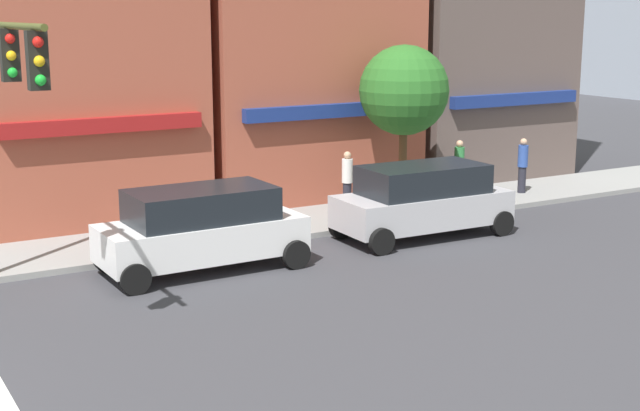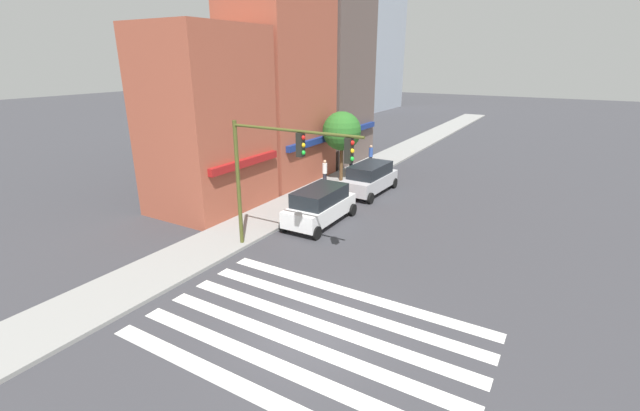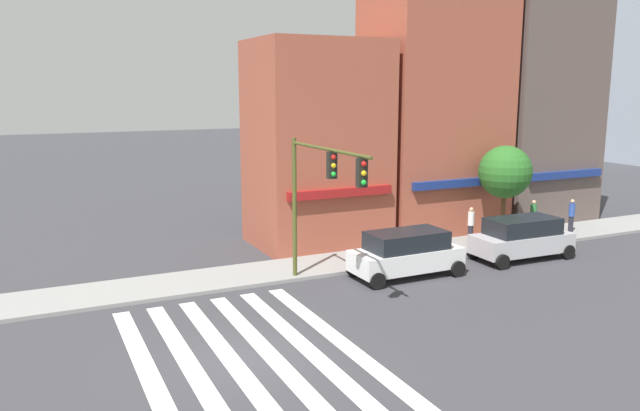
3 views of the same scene
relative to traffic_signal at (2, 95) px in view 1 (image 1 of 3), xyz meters
The scene contains 7 objects.
traffic_signal is the anchor object (origin of this frame).
suv_white 5.45m from the traffic_signal, ahead, with size 4.72×2.12×1.94m.
suv_silver 11.11m from the traffic_signal, ahead, with size 4.75×2.12×1.94m.
pedestrian_blue_shirt 17.15m from the traffic_signal, 11.21° to the left, with size 0.32×0.32×1.77m.
pedestrian_green_top 15.36m from the traffic_signal, 15.33° to the left, with size 0.32×0.32×1.77m.
pedestrian_white_shirt 11.34m from the traffic_signal, 20.37° to the left, with size 0.32×0.32×1.77m.
street_tree 12.43m from the traffic_signal, 16.16° to the left, with size 2.64×2.64×4.81m.
Camera 1 is at (0.87, -13.86, 5.86)m, focal length 50.00 mm.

